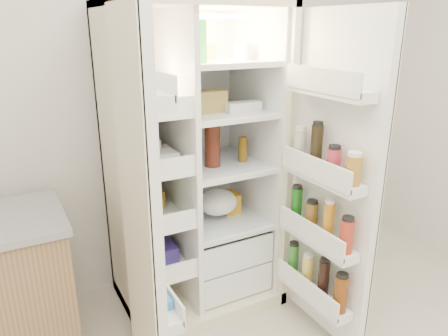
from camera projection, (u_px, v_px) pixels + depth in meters
wall_back at (151, 80)px, 2.63m from camera, size 4.00×0.02×2.70m
refrigerator at (194, 186)px, 2.59m from camera, size 0.92×0.70×1.80m
freezer_door at (142, 218)px, 1.81m from camera, size 0.15×0.40×1.72m
fridge_door at (331, 190)px, 2.18m from camera, size 0.17×0.58×1.72m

